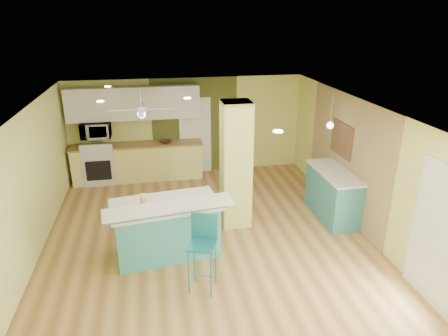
{
  "coord_description": "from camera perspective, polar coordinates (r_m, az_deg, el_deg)",
  "views": [
    {
      "loc": [
        -0.89,
        -6.55,
        4.0
      ],
      "look_at": [
        0.4,
        0.4,
        1.25
      ],
      "focal_mm": 32.0,
      "sensor_mm": 36.0,
      "label": 1
    }
  ],
  "objects": [
    {
      "name": "olive_accent",
      "position": [
        10.47,
        -4.18,
        5.98
      ],
      "size": [
        2.2,
        0.02,
        2.5
      ],
      "primitive_type": "cube",
      "color": "#4A5020",
      "rests_on": "floor"
    },
    {
      "name": "stove",
      "position": [
        10.45,
        -17.32,
        0.47
      ],
      "size": [
        0.76,
        0.66,
        1.08
      ],
      "color": "silver",
      "rests_on": "floor"
    },
    {
      "name": "ceiling",
      "position": [
        6.78,
        -2.73,
        8.52
      ],
      "size": [
        6.0,
        7.0,
        0.01
      ],
      "primitive_type": "cube",
      "color": "white",
      "rests_on": "wall_back"
    },
    {
      "name": "microwave",
      "position": [
        10.2,
        -17.86,
        5.18
      ],
      "size": [
        0.7,
        0.48,
        0.39
      ],
      "primitive_type": "imported",
      "color": "white",
      "rests_on": "wall_back"
    },
    {
      "name": "wall_right",
      "position": [
        8.1,
        18.98,
        0.23
      ],
      "size": [
        0.01,
        7.0,
        2.5
      ],
      "primitive_type": "cube",
      "color": "#E0E178",
      "rests_on": "floor"
    },
    {
      "name": "wall_back",
      "position": [
        10.46,
        -5.28,
        5.95
      ],
      "size": [
        6.0,
        0.01,
        2.5
      ],
      "primitive_type": "cube",
      "color": "#E0E178",
      "rests_on": "floor"
    },
    {
      "name": "fruit_bowl",
      "position": [
        10.17,
        -8.35,
        3.73
      ],
      "size": [
        0.37,
        0.37,
        0.07
      ],
      "primitive_type": "imported",
      "rotation": [
        0.0,
        0.0,
        -0.37
      ],
      "color": "#392617",
      "rests_on": "kitchen_run"
    },
    {
      "name": "wood_panel",
      "position": [
        8.59,
        17.0,
        1.64
      ],
      "size": [
        0.02,
        3.4,
        2.5
      ],
      "primitive_type": "cube",
      "color": "#907852",
      "rests_on": "floor"
    },
    {
      "name": "french_door",
      "position": [
        6.46,
        28.25,
        -8.69
      ],
      "size": [
        0.04,
        1.08,
        2.1
      ],
      "primitive_type": "cube",
      "color": "white",
      "rests_on": "floor"
    },
    {
      "name": "ceiling_fan",
      "position": [
        8.77,
        -11.74,
        8.17
      ],
      "size": [
        1.41,
        1.41,
        0.61
      ],
      "color": "white",
      "rests_on": "ceiling"
    },
    {
      "name": "wall_front",
      "position": [
        4.2,
        4.63,
        -19.69
      ],
      "size": [
        6.0,
        0.01,
        2.5
      ],
      "primitive_type": "cube",
      "color": "#E0E178",
      "rests_on": "floor"
    },
    {
      "name": "column",
      "position": [
        7.72,
        1.7,
        0.41
      ],
      "size": [
        0.55,
        0.55,
        2.5
      ],
      "primitive_type": "cube",
      "color": "#C5CB5E",
      "rests_on": "floor"
    },
    {
      "name": "canister",
      "position": [
        6.88,
        -11.4,
        -4.45
      ],
      "size": [
        0.13,
        0.13,
        0.19
      ],
      "primitive_type": "cylinder",
      "color": "yellow",
      "rests_on": "peninsula"
    },
    {
      "name": "side_counter",
      "position": [
        8.58,
        15.32,
        -3.57
      ],
      "size": [
        0.66,
        1.56,
        1.01
      ],
      "color": "teal",
      "rests_on": "floor"
    },
    {
      "name": "bar_stool",
      "position": [
        6.09,
        -3.01,
        -10.27
      ],
      "size": [
        0.52,
        0.52,
        1.22
      ],
      "rotation": [
        0.0,
        0.0,
        -0.36
      ],
      "color": "teal",
      "rests_on": "floor"
    },
    {
      "name": "pendant_lamp",
      "position": [
        8.39,
        14.93,
        5.94
      ],
      "size": [
        0.14,
        0.14,
        0.69
      ],
      "color": "white",
      "rests_on": "ceiling"
    },
    {
      "name": "wall_decor",
      "position": [
        8.66,
        16.48,
        3.94
      ],
      "size": [
        0.03,
        0.9,
        0.7
      ],
      "primitive_type": "cube",
      "color": "brown",
      "rests_on": "wood_panel"
    },
    {
      "name": "interior_door",
      "position": [
        10.51,
        -4.12,
        4.63
      ],
      "size": [
        0.82,
        0.05,
        2.0
      ],
      "primitive_type": "cube",
      "color": "white",
      "rests_on": "floor"
    },
    {
      "name": "upper_cabinets",
      "position": [
        10.09,
        -12.77,
        9.03
      ],
      "size": [
        3.2,
        0.34,
        0.8
      ],
      "primitive_type": "cube",
      "color": "white",
      "rests_on": "wall_back"
    },
    {
      "name": "wall_left",
      "position": [
        7.41,
        -26.24,
        -2.81
      ],
      "size": [
        0.01,
        7.0,
        2.5
      ],
      "primitive_type": "cube",
      "color": "#E0E178",
      "rests_on": "floor"
    },
    {
      "name": "floor",
      "position": [
        7.73,
        -2.41,
        -9.95
      ],
      "size": [
        6.0,
        7.0,
        0.01
      ],
      "primitive_type": "cube",
      "color": "olive",
      "rests_on": "ground"
    },
    {
      "name": "peninsula",
      "position": [
        7.1,
        -8.22,
        -8.36
      ],
      "size": [
        2.13,
        1.36,
        1.12
      ],
      "rotation": [
        0.0,
        0.0,
        0.13
      ],
      "color": "teal",
      "rests_on": "floor"
    },
    {
      "name": "kitchen_run",
      "position": [
        10.38,
        -12.13,
        0.9
      ],
      "size": [
        3.25,
        0.63,
        0.94
      ],
      "color": "#EBE47B",
      "rests_on": "floor"
    }
  ]
}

